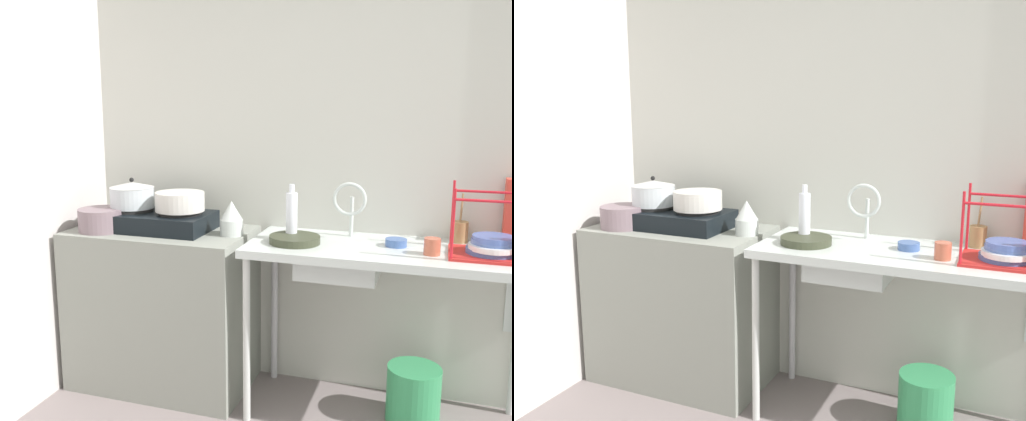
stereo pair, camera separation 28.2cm
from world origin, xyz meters
TOP-DOWN VIEW (x-y plane):
  - wall_back at (0.00, 1.92)m, footprint 4.69×0.10m
  - counter_concrete at (-1.44, 1.60)m, footprint 0.95×0.55m
  - counter_sink at (-0.26, 1.60)m, footprint 1.31×0.55m
  - stove at (-1.47, 1.60)m, footprint 0.59×0.35m
  - pot_on_left_burner at (-1.61, 1.60)m, footprint 0.24×0.24m
  - pot_on_right_burner at (-1.33, 1.60)m, footprint 0.26×0.26m
  - pot_beside_stove at (-1.73, 1.48)m, footprint 0.24×0.24m
  - percolator at (-1.04, 1.60)m, footprint 0.12×0.12m
  - sink_basin at (-0.48, 1.59)m, footprint 0.38×0.31m
  - faucet at (-0.46, 1.71)m, footprint 0.17×0.09m
  - frying_pan at (-0.69, 1.54)m, footprint 0.25×0.25m
  - dish_rack at (0.19, 1.58)m, footprint 0.37×0.28m
  - cup_by_rack at (-0.06, 1.53)m, footprint 0.07×0.07m
  - small_bowl_on_drainboard at (-0.22, 1.63)m, footprint 0.10×0.10m
  - bottle_by_sink at (-0.73, 1.60)m, footprint 0.06×0.06m
  - utensil_jar at (0.06, 1.81)m, footprint 0.08×0.08m
  - bucket_on_floor at (-0.11, 1.61)m, footprint 0.26×0.26m

SIDE VIEW (x-z plane):
  - bucket_on_floor at x=-0.11m, z-range 0.00..0.28m
  - counter_concrete at x=-1.44m, z-range 0.00..0.87m
  - sink_basin at x=-0.48m, z-range 0.71..0.87m
  - counter_sink at x=-0.26m, z-range 0.36..1.22m
  - small_bowl_on_drainboard at x=-0.22m, z-range 0.87..0.90m
  - frying_pan at x=-0.69m, z-range 0.87..0.90m
  - cup_by_rack at x=-0.06m, z-range 0.87..0.94m
  - dish_rack at x=0.19m, z-range 0.76..1.07m
  - stove at x=-1.47m, z-range 0.86..0.97m
  - utensil_jar at x=0.06m, z-range 0.80..1.04m
  - pot_beside_stove at x=-1.73m, z-range 0.87..0.98m
  - percolator at x=-1.04m, z-range 0.86..1.04m
  - bottle_by_sink at x=-0.73m, z-range 0.85..1.13m
  - pot_on_right_burner at x=-1.33m, z-range 0.98..1.07m
  - pot_on_left_burner at x=-1.61m, z-range 0.97..1.13m
  - faucet at x=-0.46m, z-range 0.91..1.20m
  - wall_back at x=0.00m, z-range 0.00..2.79m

